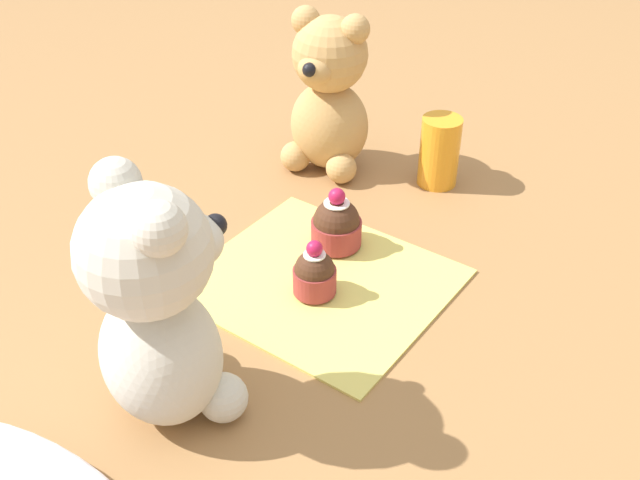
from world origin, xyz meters
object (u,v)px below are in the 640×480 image
(cupcake_near_tan_bear, at_px, (336,225))
(cupcake_near_cream_bear, at_px, (315,273))
(teddy_bear_tan, at_px, (329,96))
(juice_glass, at_px, (436,150))
(teddy_bear_cream, at_px, (158,307))

(cupcake_near_tan_bear, bearing_deg, cupcake_near_cream_bear, 110.21)
(teddy_bear_tan, bearing_deg, juice_glass, 10.61)
(cupcake_near_cream_bear, distance_m, juice_glass, 0.27)
(cupcake_near_cream_bear, bearing_deg, cupcake_near_tan_bear, -69.79)
(cupcake_near_tan_bear, relative_size, juice_glass, 0.79)
(teddy_bear_cream, bearing_deg, teddy_bear_tan, -53.67)
(teddy_bear_cream, distance_m, cupcake_near_cream_bear, 0.21)
(teddy_bear_tan, distance_m, cupcake_near_tan_bear, 0.20)
(teddy_bear_tan, xyz_separation_m, juice_glass, (-0.13, -0.05, -0.06))
(teddy_bear_tan, distance_m, juice_glass, 0.15)
(teddy_bear_tan, bearing_deg, cupcake_near_cream_bear, -66.18)
(cupcake_near_cream_bear, height_order, cupcake_near_tan_bear, cupcake_near_tan_bear)
(teddy_bear_tan, relative_size, cupcake_near_tan_bear, 2.93)
(teddy_bear_cream, relative_size, cupcake_near_tan_bear, 3.23)
(teddy_bear_cream, xyz_separation_m, teddy_bear_tan, (0.13, -0.42, -0.01))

